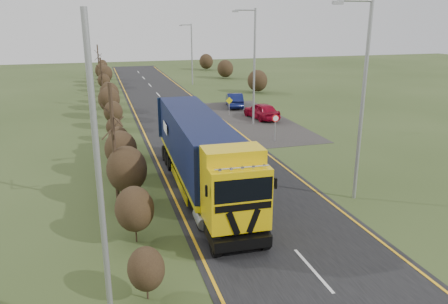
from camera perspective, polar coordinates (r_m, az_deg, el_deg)
name	(u,v)px	position (r m, az deg, el deg)	size (l,w,h in m)	color
ground	(271,223)	(20.04, 6.21, -9.25)	(160.00, 160.00, 0.00)	#2F3F1B
road	(214,158)	(28.85, -1.32, -0.78)	(8.00, 120.00, 0.02)	black
layby	(254,120)	(39.96, 3.98, 4.26)	(6.00, 18.00, 0.02)	#2B2826
lane_markings	(215,159)	(28.56, -1.16, -0.92)	(7.52, 116.00, 0.01)	#EDA816
hedgerow	(122,151)	(25.50, -13.22, 0.13)	(2.24, 102.04, 6.05)	black
lorry	(201,151)	(22.63, -3.07, 0.17)	(2.82, 14.50, 4.03)	black
car_red_hatchback	(262,111)	(40.19, 4.93, 5.37)	(1.75, 4.36, 1.49)	maroon
car_blue_sedan	(234,100)	(45.51, 1.37, 6.79)	(1.54, 4.43, 1.46)	#0B123E
streetlight_near	(361,93)	(22.04, 17.48, 7.30)	(2.07, 0.20, 9.78)	gray
streetlight_mid	(253,62)	(37.34, 3.80, 11.63)	(2.05, 0.19, 9.65)	gray
streetlight_far	(191,52)	(61.18, -4.31, 12.91)	(1.74, 0.18, 8.14)	gray
left_pole	(100,193)	(11.69, -15.86, -5.20)	(0.16, 0.16, 9.11)	gray
speed_sign	(275,123)	(32.68, 6.72, 3.78)	(0.56, 0.10, 2.04)	gray
warning_board	(229,104)	(41.42, 0.68, 6.23)	(0.67, 0.11, 1.77)	gray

